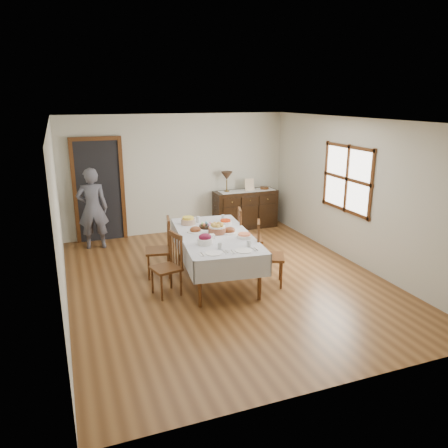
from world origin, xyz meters
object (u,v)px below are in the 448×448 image
object	(u,v)px
chair_left_far	(161,247)
sideboard	(245,209)
chair_left_near	(169,264)
table_lamp	(227,176)
chair_right_near	(267,253)
dining_table	(215,240)
chair_right_far	(247,236)
person	(92,206)

from	to	relation	value
chair_left_far	sideboard	distance (m)	3.26
chair_left_near	sideboard	bearing A→B (deg)	125.40
table_lamp	chair_right_near	bearing A→B (deg)	-99.20
sideboard	table_lamp	world-z (taller)	table_lamp
dining_table	chair_right_far	bearing A→B (deg)	37.06
dining_table	sideboard	world-z (taller)	sideboard
dining_table	chair_left_near	world-z (taller)	chair_left_near
chair_left_near	chair_left_far	distance (m)	0.76
chair_left_far	sideboard	xyz separation A→B (m)	(2.46, 2.13, -0.07)
dining_table	chair_right_near	distance (m)	0.88
chair_left_near	chair_right_near	distance (m)	1.57
dining_table	chair_left_near	xyz separation A→B (m)	(-0.86, -0.32, -0.20)
dining_table	person	bearing A→B (deg)	133.31
chair_right_near	table_lamp	distance (m)	3.23
chair_left_near	table_lamp	world-z (taller)	table_lamp
person	chair_right_near	bearing A→B (deg)	136.28
dining_table	chair_left_far	world-z (taller)	chair_left_far
dining_table	person	distance (m)	2.91
table_lamp	person	bearing A→B (deg)	-174.59
person	chair_right_far	bearing A→B (deg)	149.14
table_lamp	chair_right_far	bearing A→B (deg)	-101.16
chair_left_near	chair_right_near	world-z (taller)	chair_right_near
sideboard	table_lamp	distance (m)	0.91
chair_right_far	sideboard	xyz separation A→B (m)	(0.87, 2.10, -0.08)
person	table_lamp	xyz separation A→B (m)	(2.95, 0.28, 0.36)
chair_right_near	chair_right_far	xyz separation A→B (m)	(0.08, 0.97, -0.01)
chair_left_near	table_lamp	distance (m)	3.65
sideboard	chair_left_far	bearing A→B (deg)	-139.11
chair_left_near	chair_right_near	xyz separation A→B (m)	(1.56, -0.19, 0.04)
chair_right_far	table_lamp	world-z (taller)	table_lamp
chair_right_near	person	world-z (taller)	person
sideboard	person	world-z (taller)	person
chair_right_near	table_lamp	bearing A→B (deg)	15.99
chair_right_far	chair_left_near	bearing A→B (deg)	133.31
chair_left_far	sideboard	bearing A→B (deg)	141.25
sideboard	person	size ratio (longest dim) A/B	0.84
chair_left_far	chair_right_near	xyz separation A→B (m)	(1.51, -0.95, 0.02)
chair_right_near	table_lamp	xyz separation A→B (m)	(0.50, 3.11, 0.70)
chair_left_far	table_lamp	distance (m)	3.04
chair_right_far	table_lamp	distance (m)	2.29
chair_left_near	chair_left_far	world-z (taller)	chair_left_far
sideboard	person	bearing A→B (deg)	-175.86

